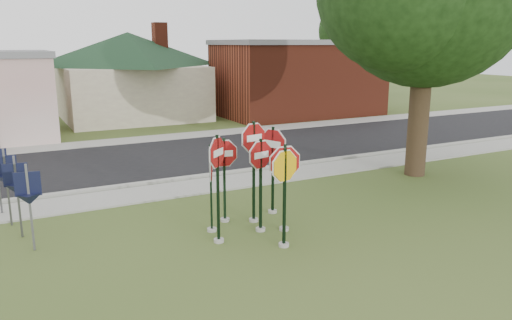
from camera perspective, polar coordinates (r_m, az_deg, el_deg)
ground at (r=11.53m, az=2.97°, el=-10.07°), size 120.00×120.00×0.00m
sidewalk_near at (r=16.22m, az=-6.90°, el=-3.07°), size 60.00×1.60×0.06m
road at (r=20.37m, az=-11.37°, el=0.09°), size 60.00×7.00×0.04m
sidewalk_far at (r=24.45m, az=-14.21°, el=2.15°), size 60.00×1.60×0.06m
curb at (r=17.11m, az=-8.08°, el=-2.10°), size 60.00×0.20×0.14m
stop_sign_center at (r=12.07m, az=0.53°, el=-1.58°), size 0.95×0.25×2.43m
stop_sign_yellow at (r=11.16m, az=3.29°, el=-2.92°), size 0.99×0.24×2.41m
stop_sign_left at (r=11.37m, az=-4.41°, el=-1.70°), size 0.77×0.66×2.65m
stop_sign_right at (r=12.15m, az=3.30°, el=-1.81°), size 1.14×0.24×2.31m
stop_sign_back_right at (r=12.66m, az=-0.27°, el=0.29°), size 1.02×0.24×2.75m
stop_sign_back_left at (r=12.79m, az=-3.65°, el=-1.12°), size 0.97×0.24×2.31m
stop_sign_far_right at (r=13.37m, az=1.95°, el=0.31°), size 0.45×1.09×2.52m
stop_sign_far_left at (r=12.11m, az=-5.20°, el=-1.84°), size 0.41×1.11×2.32m
route_sign_row at (r=14.01m, az=-26.63°, el=-1.96°), size 1.43×4.63×2.00m
building_house at (r=31.99m, az=-14.33°, el=11.20°), size 11.60×11.60×6.20m
building_brick at (r=32.70m, az=4.83°, el=9.40°), size 10.20×6.20×4.75m
bg_tree_right at (r=44.54m, az=10.87°, el=14.31°), size 5.60×5.60×8.40m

